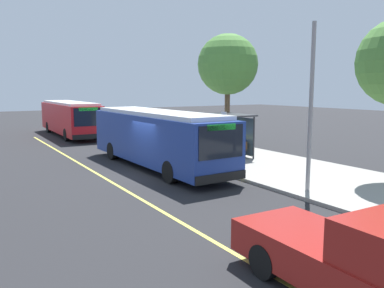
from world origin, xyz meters
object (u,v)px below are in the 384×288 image
(transit_bus_second, at_px, (70,117))
(pickup_truck, at_px, (368,265))
(transit_bus_main, at_px, (157,137))
(pedestrian_commuter, at_px, (214,144))
(route_sign_post, at_px, (224,131))
(waiting_bench, at_px, (236,148))

(transit_bus_second, xyz_separation_m, pickup_truck, (30.37, -2.30, -0.76))
(transit_bus_main, relative_size, pickup_truck, 2.08)
(transit_bus_main, relative_size, pedestrian_commuter, 6.72)
(route_sign_post, height_order, pedestrian_commuter, route_sign_post)
(pickup_truck, distance_m, waiting_bench, 15.64)
(transit_bus_second, height_order, route_sign_post, same)
(pickup_truck, height_order, pedestrian_commuter, pickup_truck)
(route_sign_post, relative_size, pedestrian_commuter, 1.66)
(pickup_truck, height_order, waiting_bench, pickup_truck)
(transit_bus_main, relative_size, waiting_bench, 7.09)
(pickup_truck, distance_m, route_sign_post, 13.02)
(transit_bus_main, xyz_separation_m, pickup_truck, (14.02, -2.60, -0.76))
(waiting_bench, relative_size, route_sign_post, 0.57)
(transit_bus_second, distance_m, pickup_truck, 30.46)
(transit_bus_second, relative_size, pickup_truck, 2.15)
(transit_bus_main, xyz_separation_m, route_sign_post, (2.18, 2.72, 0.34))
(transit_bus_second, bearing_deg, route_sign_post, 9.24)
(waiting_bench, distance_m, pedestrian_commuter, 2.14)
(pickup_truck, bearing_deg, transit_bus_second, 175.66)
(pickup_truck, bearing_deg, waiting_bench, 151.11)
(pickup_truck, relative_size, route_sign_post, 1.94)
(transit_bus_second, bearing_deg, pickup_truck, -4.34)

